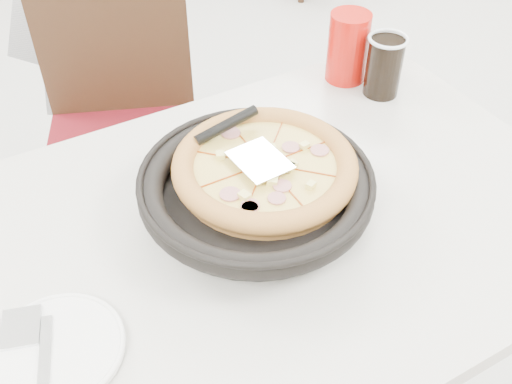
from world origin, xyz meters
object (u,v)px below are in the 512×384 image
pizza_pan (256,195)px  side_plate (57,350)px  red_cup (348,47)px  main_table (260,340)px  chair_far (123,144)px  cola_glass (384,68)px  pizza (265,173)px

pizza_pan → side_plate: bearing=-163.9°
side_plate → red_cup: size_ratio=1.20×
pizza_pan → side_plate: (-0.39, -0.11, -0.03)m
main_table → chair_far: (-0.05, 0.69, 0.10)m
pizza_pan → side_plate: pizza_pan is taller
chair_far → side_plate: size_ratio=4.96×
pizza_pan → cola_glass: bearing=24.7°
main_table → pizza: size_ratio=3.93×
main_table → pizza_pan: 0.42m
cola_glass → chair_far: bearing=136.8°
main_table → pizza_pan: bearing=84.4°
pizza_pan → pizza: 0.05m
main_table → cola_glass: 0.66m
pizza → red_cup: (0.37, 0.27, 0.02)m
main_table → red_cup: 0.69m
red_cup → side_plate: bearing=-153.0°
main_table → pizza: bearing=54.2°
chair_far → red_cup: 0.69m
pizza_pan → red_cup: red_cup is taller
main_table → pizza: pizza is taller
pizza_pan → cola_glass: size_ratio=2.90×
pizza_pan → red_cup: (0.40, 0.29, 0.04)m
side_plate → red_cup: red_cup is taller
pizza_pan → cola_glass: cola_glass is taller
pizza_pan → pizza: bearing=38.4°
chair_far → pizza_pan: chair_far is taller
chair_far → cola_glass: (0.49, -0.46, 0.34)m
main_table → red_cup: bearing=37.8°
pizza → side_plate: (-0.42, -0.14, -0.05)m
main_table → pizza: 0.44m
main_table → chair_far: 0.69m
pizza_pan → red_cup: 0.50m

